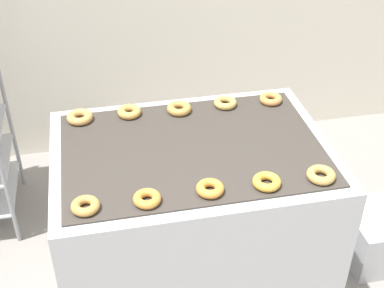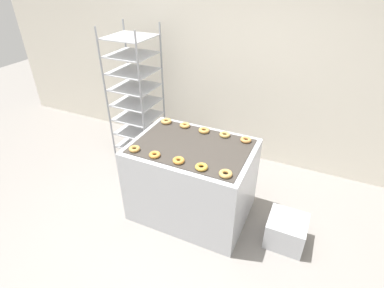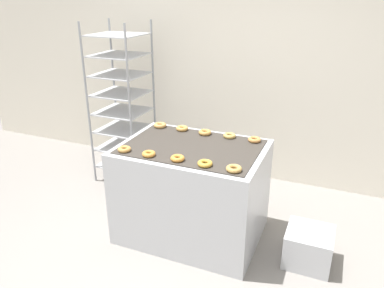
# 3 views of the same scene
# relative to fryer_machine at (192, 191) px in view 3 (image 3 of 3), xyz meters

# --- Properties ---
(ground_plane) EXTENTS (14.00, 14.00, 0.00)m
(ground_plane) POSITION_rel_fryer_machine_xyz_m (-0.00, -0.70, -0.45)
(ground_plane) COLOR gray
(wall_back) EXTENTS (8.00, 0.05, 2.80)m
(wall_back) POSITION_rel_fryer_machine_xyz_m (-0.00, 1.43, 0.95)
(wall_back) COLOR silver
(wall_back) RESTS_ON ground_plane
(fryer_machine) EXTENTS (1.25, 0.90, 0.89)m
(fryer_machine) POSITION_rel_fryer_machine_xyz_m (0.00, 0.00, 0.00)
(fryer_machine) COLOR #B7BABF
(fryer_machine) RESTS_ON ground_plane
(baking_rack_cart) EXTENTS (0.58, 0.57, 1.85)m
(baking_rack_cart) POSITION_rel_fryer_machine_xyz_m (-1.21, 0.79, 0.50)
(baking_rack_cart) COLOR gray
(baking_rack_cart) RESTS_ON ground_plane
(glaze_bin) EXTENTS (0.38, 0.37, 0.31)m
(glaze_bin) POSITION_rel_fryer_machine_xyz_m (1.07, -0.01, -0.29)
(glaze_bin) COLOR #B7BABF
(glaze_bin) RESTS_ON ground_plane
(donut_near_leftmost) EXTENTS (0.11, 0.11, 0.04)m
(donut_near_leftmost) POSITION_rel_fryer_machine_xyz_m (-0.48, -0.32, 0.46)
(donut_near_leftmost) COLOR #BC8742
(donut_near_leftmost) RESTS_ON fryer_machine
(donut_near_left) EXTENTS (0.11, 0.11, 0.04)m
(donut_near_left) POSITION_rel_fryer_machine_xyz_m (-0.25, -0.33, 0.46)
(donut_near_left) COLOR #CF8736
(donut_near_left) RESTS_ON fryer_machine
(donut_near_center) EXTENTS (0.11, 0.11, 0.04)m
(donut_near_center) POSITION_rel_fryer_machine_xyz_m (0.01, -0.32, 0.47)
(donut_near_center) COLOR orange
(donut_near_center) RESTS_ON fryer_machine
(donut_near_right) EXTENTS (0.12, 0.12, 0.04)m
(donut_near_right) POSITION_rel_fryer_machine_xyz_m (0.24, -0.32, 0.46)
(donut_near_right) COLOR gold
(donut_near_right) RESTS_ON fryer_machine
(donut_near_rightmost) EXTENTS (0.12, 0.12, 0.04)m
(donut_near_rightmost) POSITION_rel_fryer_machine_xyz_m (0.48, -0.32, 0.46)
(donut_near_rightmost) COLOR tan
(donut_near_rightmost) RESTS_ON fryer_machine
(donut_far_leftmost) EXTENTS (0.12, 0.12, 0.04)m
(donut_far_leftmost) POSITION_rel_fryer_machine_xyz_m (-0.48, 0.33, 0.47)
(donut_far_leftmost) COLOR tan
(donut_far_leftmost) RESTS_ON fryer_machine
(donut_far_left) EXTENTS (0.12, 0.12, 0.04)m
(donut_far_left) POSITION_rel_fryer_machine_xyz_m (-0.24, 0.33, 0.47)
(donut_far_left) COLOR #C99347
(donut_far_left) RESTS_ON fryer_machine
(donut_far_center) EXTENTS (0.12, 0.12, 0.04)m
(donut_far_center) POSITION_rel_fryer_machine_xyz_m (0.00, 0.32, 0.47)
(donut_far_center) COLOR #BC8A43
(donut_far_center) RESTS_ON fryer_machine
(donut_far_right) EXTENTS (0.12, 0.12, 0.04)m
(donut_far_right) POSITION_rel_fryer_machine_xyz_m (0.24, 0.33, 0.46)
(donut_far_right) COLOR tan
(donut_far_right) RESTS_ON fryer_machine
(donut_far_rightmost) EXTENTS (0.12, 0.12, 0.04)m
(donut_far_rightmost) POSITION_rel_fryer_machine_xyz_m (0.47, 0.32, 0.46)
(donut_far_rightmost) COLOR #C48344
(donut_far_rightmost) RESTS_ON fryer_machine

